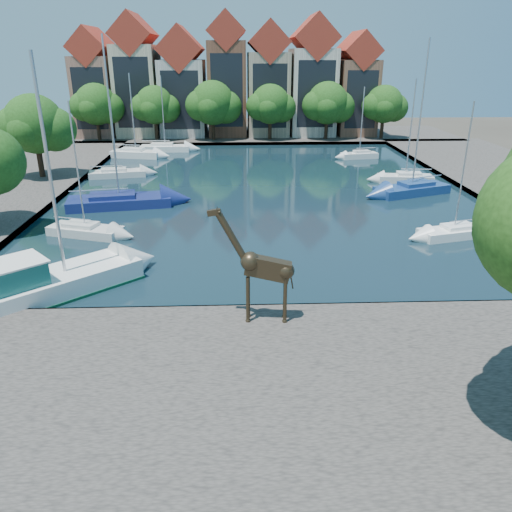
{
  "coord_description": "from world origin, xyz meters",
  "views": [
    {
      "loc": [
        -2.79,
        -21.46,
        11.71
      ],
      "look_at": [
        -1.93,
        0.76,
        2.7
      ],
      "focal_mm": 35.0,
      "sensor_mm": 36.0,
      "label": 1
    }
  ],
  "objects_px": {
    "motorsailer": "(37,283)",
    "sailboat_right_a": "(454,230)",
    "giraffe_statue": "(261,267)",
    "sailboat_left_a": "(85,229)"
  },
  "relations": [
    {
      "from": "sailboat_right_a",
      "to": "sailboat_left_a",
      "type": "bearing_deg",
      "value": 176.9
    },
    {
      "from": "sailboat_left_a",
      "to": "motorsailer",
      "type": "bearing_deg",
      "value": -88.03
    },
    {
      "from": "giraffe_statue",
      "to": "motorsailer",
      "type": "distance_m",
      "value": 11.84
    },
    {
      "from": "sailboat_right_a",
      "to": "motorsailer",
      "type": "bearing_deg",
      "value": -161.36
    },
    {
      "from": "motorsailer",
      "to": "sailboat_right_a",
      "type": "bearing_deg",
      "value": 18.64
    },
    {
      "from": "giraffe_statue",
      "to": "sailboat_right_a",
      "type": "height_order",
      "value": "sailboat_right_a"
    },
    {
      "from": "motorsailer",
      "to": "sailboat_right_a",
      "type": "distance_m",
      "value": 26.35
    },
    {
      "from": "giraffe_statue",
      "to": "sailboat_right_a",
      "type": "xyz_separation_m",
      "value": [
        13.78,
        11.68,
        -2.51
      ]
    },
    {
      "from": "giraffe_statue",
      "to": "motorsailer",
      "type": "bearing_deg",
      "value": 163.76
    },
    {
      "from": "giraffe_statue",
      "to": "sailboat_left_a",
      "type": "height_order",
      "value": "sailboat_left_a"
    }
  ]
}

